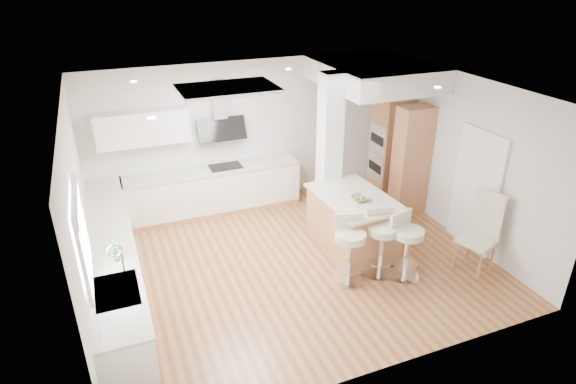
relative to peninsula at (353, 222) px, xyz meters
name	(u,v)px	position (x,y,z in m)	size (l,w,h in m)	color
ground	(294,262)	(-1.08, -0.06, -0.49)	(6.00, 6.00, 0.00)	#AA6C3F
ceiling	(294,262)	(-1.08, -0.06, -0.49)	(6.00, 5.00, 0.02)	silver
wall_back	(245,134)	(-1.08, 2.44, 0.91)	(6.00, 0.04, 2.80)	silver
wall_left	(81,220)	(-4.08, -0.06, 0.91)	(0.04, 5.00, 2.80)	silver
wall_right	(456,156)	(1.92, -0.06, 0.91)	(0.04, 5.00, 2.80)	silver
skylight	(228,89)	(-1.87, 0.54, 2.28)	(4.10, 2.10, 0.06)	white
window_left	(81,232)	(-4.03, -0.96, 1.21)	(0.06, 1.28, 1.07)	silver
doorway_right	(476,192)	(1.89, -0.66, 0.51)	(0.05, 1.00, 2.10)	#463D37
counter_left	(115,266)	(-3.78, 0.17, -0.03)	(0.63, 4.50, 1.35)	tan
counter_back	(205,179)	(-1.99, 2.17, 0.21)	(3.62, 0.63, 2.50)	tan
pillar	(329,153)	(-0.03, 0.89, 0.91)	(0.35, 0.35, 2.80)	white
soffit	(373,74)	(1.02, 1.34, 2.11)	(1.78, 2.20, 0.40)	silver
oven_column	(398,154)	(1.60, 1.17, 0.56)	(0.63, 1.21, 2.10)	tan
peninsula	(353,222)	(0.00, 0.00, 0.00)	(1.14, 1.64, 1.04)	tan
bar_stool_a	(349,247)	(-0.52, -0.82, 0.12)	(0.60, 0.60, 1.08)	silver
bar_stool_b	(381,240)	(0.02, -0.84, 0.12)	(0.58, 0.58, 1.08)	silver
bar_stool_c	(406,243)	(0.32, -1.05, 0.11)	(0.58, 0.58, 1.06)	silver
dining_chair	(482,229)	(1.57, -1.25, 0.20)	(0.64, 0.64, 1.29)	beige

